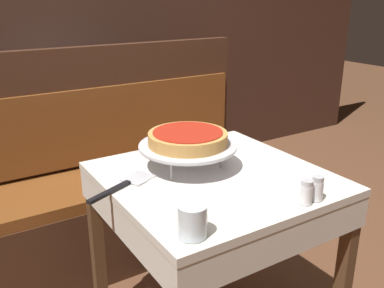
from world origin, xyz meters
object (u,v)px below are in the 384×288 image
Objects in this scene: water_glass_near at (192,221)px; deep_dish_pizza at (188,138)px; dining_table_rear at (75,116)px; pizza_pan_stand at (188,147)px; pizza_server at (123,185)px; pepper_shaker at (317,188)px; booth_bench at (126,194)px; condiment_caddy at (85,91)px; salt_shaker at (306,192)px; dining_table_front at (214,198)px.

deep_dish_pizza is at bearing 59.88° from water_glass_near.
pizza_pan_stand reaches higher than dining_table_rear.
dining_table_rear is 2.05× the size of pizza_pan_stand.
water_glass_near is (-0.22, -1.78, 0.16)m from dining_table_rear.
pepper_shaker reaches higher than pizza_server.
dining_table_rear is at bearing 79.63° from pizza_server.
pizza_server is (-0.32, -0.75, 0.43)m from booth_bench.
pizza_pan_stand is 1.32m from condiment_caddy.
booth_bench is at bearing 87.35° from deep_dish_pizza.
deep_dish_pizza is 3.69× the size of salt_shaker.
deep_dish_pizza is 3.20× the size of water_glass_near.
pizza_server is at bearing -100.37° from dining_table_rear.
deep_dish_pizza is at bearing 115.24° from pepper_shaker.
dining_table_rear is at bearing 83.05° from water_glass_near.
deep_dish_pizza reaches higher than salt_shaker.
pepper_shaker is at bearing -3.70° from water_glass_near.
pepper_shaker is at bearing -64.76° from pizza_pan_stand.
water_glass_near is 1.14× the size of pepper_shaker.
condiment_caddy is (-0.01, 1.43, 0.15)m from dining_table_front.
water_glass_near reaches higher than pepper_shaker.
dining_table_front is at bearing 46.87° from water_glass_near.
pizza_server is at bearing 138.91° from pepper_shaker.
pepper_shaker is at bearing -64.76° from deep_dish_pizza.
pepper_shaker is at bearing 0.00° from salt_shaker.
pizza_pan_stand reaches higher than salt_shaker.
water_glass_near is at bearing -85.13° from pizza_server.
booth_bench is at bearing -90.37° from condiment_caddy.
pizza_server is 0.63m from salt_shaker.
booth_bench is at bearing 87.35° from pizza_pan_stand.
pizza_server is at bearing -175.33° from deep_dish_pizza.
deep_dish_pizza is at bearing -91.63° from condiment_caddy.
condiment_caddy is at bearing 88.37° from deep_dish_pizza.
condiment_caddy is at bearing 94.13° from salt_shaker.
condiment_caddy reaches higher than dining_table_front.
water_glass_near is 0.42m from salt_shaker.
dining_table_front is 0.39m from salt_shaker.
salt_shaker is at bearing -70.09° from pizza_pan_stand.
pepper_shaker is (0.16, -0.35, 0.14)m from dining_table_front.
pizza_pan_stand is 4.60× the size of salt_shaker.
booth_bench is at bearing 96.34° from salt_shaker.
dining_table_rear is 4.76× the size of condiment_caddy.
pizza_server is 1.81× the size of condiment_caddy.
deep_dish_pizza reaches higher than dining_table_rear.
condiment_caddy is (-0.13, 1.78, 0.01)m from salt_shaker.
pepper_shaker is (0.22, -0.46, -0.08)m from deep_dish_pizza.
pizza_pan_stand is 3.98× the size of water_glass_near.
salt_shaker is (0.11, -0.35, 0.14)m from dining_table_front.
booth_bench is at bearing 67.21° from pizza_server.
pizza_server is 0.41m from water_glass_near.
condiment_caddy is (0.00, 0.59, 0.48)m from booth_bench.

